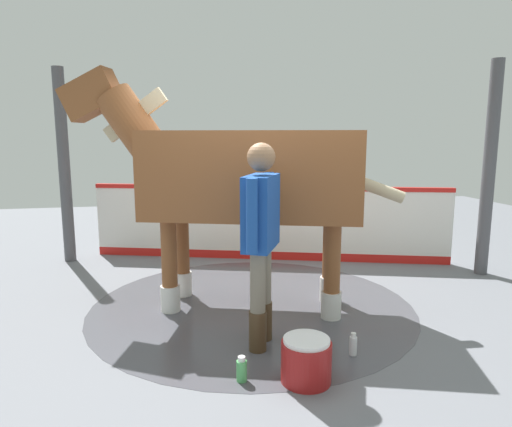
{
  "coord_description": "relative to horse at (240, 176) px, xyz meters",
  "views": [
    {
      "loc": [
        -4.33,
        0.98,
        1.79
      ],
      "look_at": [
        -0.21,
        0.15,
        1.09
      ],
      "focal_mm": 31.96,
      "sensor_mm": 36.0,
      "label": 1
    }
  ],
  "objects": [
    {
      "name": "ground_plane",
      "position": [
        -0.29,
        -0.22,
        -1.4
      ],
      "size": [
        16.0,
        16.0,
        0.02
      ],
      "primitive_type": "cube",
      "color": "slate"
    },
    {
      "name": "bottle_shampoo",
      "position": [
        -1.31,
        -0.73,
        -1.31
      ],
      "size": [
        0.06,
        0.06,
        0.19
      ],
      "color": "white",
      "rests_on": "ground"
    },
    {
      "name": "wash_bucket",
      "position": [
        -1.62,
        -0.21,
        -1.23
      ],
      "size": [
        0.37,
        0.37,
        0.34
      ],
      "color": "maroon",
      "rests_on": "ground"
    },
    {
      "name": "roof_post_near",
      "position": [
        2.28,
        2.16,
        -0.02
      ],
      "size": [
        0.16,
        0.16,
        2.75
      ],
      "primitive_type": "cylinder",
      "color": "#4C4C51",
      "rests_on": "ground"
    },
    {
      "name": "wet_patch",
      "position": [
        -0.04,
        -0.12,
        -1.39
      ],
      "size": [
        3.43,
        3.43,
        0.0
      ],
      "primitive_type": "cylinder",
      "color": "#4C4C54",
      "rests_on": "ground"
    },
    {
      "name": "roof_post_far",
      "position": [
        0.51,
        -3.32,
        -0.02
      ],
      "size": [
        0.16,
        0.16,
        2.75
      ],
      "primitive_type": "cylinder",
      "color": "#4C4C51",
      "rests_on": "ground"
    },
    {
      "name": "handler",
      "position": [
        -0.96,
        -0.01,
        -0.38
      ],
      "size": [
        0.64,
        0.42,
        1.75
      ],
      "rotation": [
        0.0,
        0.0,
        4.27
      ],
      "color": "#47331E",
      "rests_on": "ground"
    },
    {
      "name": "bottle_spray",
      "position": [
        -1.53,
        0.25,
        -1.3
      ],
      "size": [
        0.08,
        0.08,
        0.2
      ],
      "color": "#4CA559",
      "rests_on": "ground"
    },
    {
      "name": "horse",
      "position": [
        0.0,
        0.0,
        0.0
      ],
      "size": [
        1.51,
        3.42,
        2.5
      ],
      "rotation": [
        0.0,
        0.0,
        1.26
      ],
      "color": "brown",
      "rests_on": "ground"
    },
    {
      "name": "barrier_wall",
      "position": [
        1.78,
        -0.7,
        -0.89
      ],
      "size": [
        1.68,
        4.98,
        1.1
      ],
      "color": "white",
      "rests_on": "ground"
    }
  ]
}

